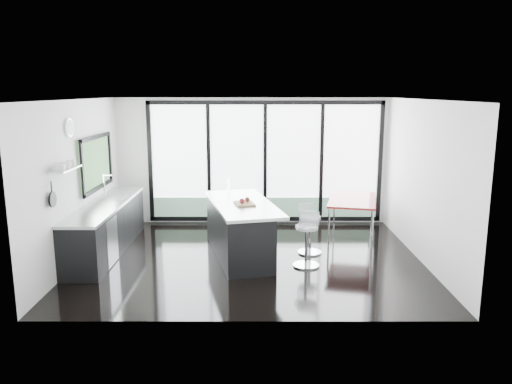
{
  "coord_description": "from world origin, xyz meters",
  "views": [
    {
      "loc": [
        0.11,
        -8.52,
        2.94
      ],
      "look_at": [
        0.1,
        0.3,
        1.15
      ],
      "focal_mm": 35.0,
      "sensor_mm": 36.0,
      "label": 1
    }
  ],
  "objects_px": {
    "bar_stool_far": "(310,235)",
    "red_table": "(352,219)",
    "island": "(238,229)",
    "bar_stool_near": "(306,246)"
  },
  "relations": [
    {
      "from": "bar_stool_near",
      "to": "island",
      "type": "bearing_deg",
      "value": 173.54
    },
    {
      "from": "island",
      "to": "bar_stool_far",
      "type": "height_order",
      "value": "island"
    },
    {
      "from": "bar_stool_near",
      "to": "bar_stool_far",
      "type": "xyz_separation_m",
      "value": [
        0.13,
        0.7,
        -0.01
      ]
    },
    {
      "from": "bar_stool_near",
      "to": "bar_stool_far",
      "type": "distance_m",
      "value": 0.72
    },
    {
      "from": "red_table",
      "to": "island",
      "type": "bearing_deg",
      "value": -156.29
    },
    {
      "from": "island",
      "to": "red_table",
      "type": "height_order",
      "value": "island"
    },
    {
      "from": "bar_stool_far",
      "to": "red_table",
      "type": "relative_size",
      "value": 0.45
    },
    {
      "from": "bar_stool_near",
      "to": "bar_stool_far",
      "type": "height_order",
      "value": "bar_stool_near"
    },
    {
      "from": "island",
      "to": "bar_stool_near",
      "type": "bearing_deg",
      "value": -26.47
    },
    {
      "from": "bar_stool_near",
      "to": "bar_stool_far",
      "type": "relative_size",
      "value": 1.02
    }
  ]
}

